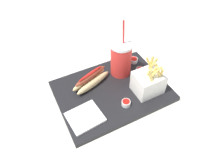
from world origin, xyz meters
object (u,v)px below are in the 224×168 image
(fries_basket, at_px, (148,82))
(ketchup_cup_2, at_px, (134,60))
(ketchup_cup_1, at_px, (140,71))
(ketchup_cup_3, at_px, (126,103))
(napkin_stack, at_px, (85,117))
(soda_cup, at_px, (121,59))
(hot_dog_1, at_px, (91,80))

(fries_basket, xyz_separation_m, ketchup_cup_2, (0.04, 0.17, -0.04))
(ketchup_cup_1, height_order, ketchup_cup_3, ketchup_cup_1)
(ketchup_cup_1, xyz_separation_m, napkin_stack, (-0.29, -0.10, -0.01))
(ketchup_cup_1, distance_m, ketchup_cup_2, 0.07)
(fries_basket, height_order, ketchup_cup_2, fries_basket)
(ketchup_cup_2, height_order, napkin_stack, ketchup_cup_2)
(soda_cup, xyz_separation_m, fries_basket, (0.04, -0.14, -0.03))
(hot_dog_1, bearing_deg, ketchup_cup_1, -9.52)
(hot_dog_1, distance_m, ketchup_cup_3, 0.17)
(napkin_stack, bearing_deg, hot_dog_1, 58.40)
(ketchup_cup_2, bearing_deg, fries_basket, -104.21)
(ketchup_cup_1, bearing_deg, ketchup_cup_3, -139.30)
(soda_cup, distance_m, ketchup_cup_2, 0.11)
(soda_cup, height_order, ketchup_cup_2, soda_cup)
(ketchup_cup_2, xyz_separation_m, napkin_stack, (-0.30, -0.17, -0.01))
(fries_basket, xyz_separation_m, hot_dog_1, (-0.18, 0.13, -0.02))
(fries_basket, distance_m, napkin_stack, 0.26)
(fries_basket, xyz_separation_m, ketchup_cup_1, (0.03, 0.09, -0.03))
(hot_dog_1, bearing_deg, napkin_stack, -121.60)
(ketchup_cup_1, distance_m, napkin_stack, 0.31)
(soda_cup, xyz_separation_m, ketchup_cup_3, (-0.07, -0.16, -0.06))
(soda_cup, distance_m, hot_dog_1, 0.14)
(soda_cup, distance_m, fries_basket, 0.15)
(soda_cup, height_order, ketchup_cup_1, soda_cup)
(ketchup_cup_1, relative_size, napkin_stack, 0.31)
(soda_cup, distance_m, ketchup_cup_1, 0.10)
(hot_dog_1, height_order, ketchup_cup_2, hot_dog_1)
(ketchup_cup_1, xyz_separation_m, ketchup_cup_3, (-0.14, -0.12, -0.00))
(ketchup_cup_1, xyz_separation_m, ketchup_cup_2, (0.01, 0.07, -0.00))
(ketchup_cup_3, bearing_deg, ketchup_cup_1, 40.70)
(soda_cup, xyz_separation_m, ketchup_cup_2, (0.08, 0.03, -0.06))
(fries_basket, distance_m, ketchup_cup_2, 0.18)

